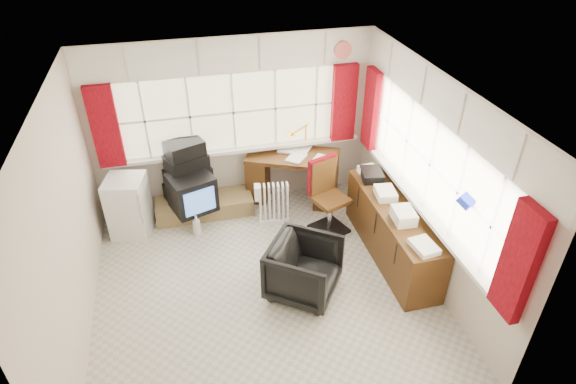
# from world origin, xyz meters

# --- Properties ---
(ground) EXTENTS (4.00, 4.00, 0.00)m
(ground) POSITION_xyz_m (0.00, 0.00, 0.00)
(ground) COLOR beige
(ground) RESTS_ON ground
(room_walls) EXTENTS (4.00, 4.00, 4.00)m
(room_walls) POSITION_xyz_m (0.00, 0.00, 1.50)
(room_walls) COLOR beige
(room_walls) RESTS_ON ground
(window_back) EXTENTS (3.70, 0.12, 3.60)m
(window_back) POSITION_xyz_m (0.00, 1.94, 0.95)
(window_back) COLOR #FAF0C5
(window_back) RESTS_ON room_walls
(window_right) EXTENTS (0.12, 3.70, 3.60)m
(window_right) POSITION_xyz_m (1.94, 0.00, 0.95)
(window_right) COLOR #FAF0C5
(window_right) RESTS_ON room_walls
(curtains) EXTENTS (3.83, 3.83, 1.15)m
(curtains) POSITION_xyz_m (0.92, 0.93, 1.46)
(curtains) COLOR maroon
(curtains) RESTS_ON room_walls
(overhead_cabinets) EXTENTS (3.98, 3.98, 0.48)m
(overhead_cabinets) POSITION_xyz_m (0.98, 0.98, 2.25)
(overhead_cabinets) COLOR white
(overhead_cabinets) RESTS_ON room_walls
(desk) EXTENTS (1.48, 1.15, 0.80)m
(desk) POSITION_xyz_m (0.81, 1.80, 0.42)
(desk) COLOR #543413
(desk) RESTS_ON ground
(desk_lamp) EXTENTS (0.15, 0.13, 0.40)m
(desk_lamp) POSITION_xyz_m (1.06, 1.97, 1.05)
(desk_lamp) COLOR #EAB109
(desk_lamp) RESTS_ON desk
(task_chair) EXTENTS (0.58, 0.60, 1.07)m
(task_chair) POSITION_xyz_m (1.07, 1.00, 0.57)
(task_chair) COLOR black
(task_chair) RESTS_ON ground
(office_chair) EXTENTS (1.08, 1.07, 0.71)m
(office_chair) POSITION_xyz_m (0.44, -0.19, 0.36)
(office_chair) COLOR black
(office_chair) RESTS_ON ground
(radiator) EXTENTS (0.44, 0.22, 0.64)m
(radiator) POSITION_xyz_m (0.40, 1.25, 0.26)
(radiator) COLOR white
(radiator) RESTS_ON ground
(credenza) EXTENTS (0.50, 2.00, 0.85)m
(credenza) POSITION_xyz_m (1.73, 0.20, 0.39)
(credenza) COLOR #543413
(credenza) RESTS_ON ground
(file_tray) EXTENTS (0.33, 0.40, 0.12)m
(file_tray) POSITION_xyz_m (1.70, 0.92, 0.81)
(file_tray) COLOR black
(file_tray) RESTS_ON credenza
(tv_bench) EXTENTS (1.40, 0.50, 0.25)m
(tv_bench) POSITION_xyz_m (-0.55, 1.72, 0.12)
(tv_bench) COLOR #99814C
(tv_bench) RESTS_ON ground
(crt_tv) EXTENTS (0.71, 0.68, 0.52)m
(crt_tv) POSITION_xyz_m (-0.71, 1.53, 0.51)
(crt_tv) COLOR black
(crt_tv) RESTS_ON tv_bench
(hifi_stack) EXTENTS (0.78, 0.64, 0.91)m
(hifi_stack) POSITION_xyz_m (-0.73, 1.82, 0.66)
(hifi_stack) COLOR black
(hifi_stack) RESTS_ON tv_bench
(mini_fridge) EXTENTS (0.60, 0.61, 0.86)m
(mini_fridge) POSITION_xyz_m (-1.57, 1.52, 0.43)
(mini_fridge) COLOR white
(mini_fridge) RESTS_ON ground
(spray_bottle_a) EXTENTS (0.15, 0.15, 0.32)m
(spray_bottle_a) POSITION_xyz_m (-0.71, 1.24, 0.16)
(spray_bottle_a) COLOR silver
(spray_bottle_a) RESTS_ON ground
(spray_bottle_b) EXTENTS (0.09, 0.09, 0.17)m
(spray_bottle_b) POSITION_xyz_m (0.38, 0.72, 0.09)
(spray_bottle_b) COLOR #97E1DD
(spray_bottle_b) RESTS_ON ground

